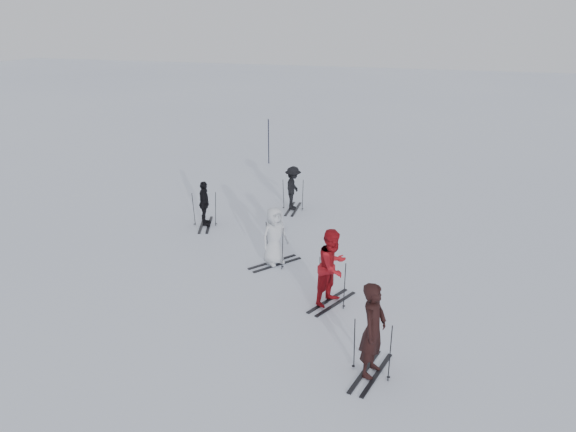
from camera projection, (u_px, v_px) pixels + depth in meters
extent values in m
plane|color=silver|center=(278.00, 259.00, 16.57)|extent=(120.00, 120.00, 0.00)
imported|color=black|center=(373.00, 331.00, 10.99)|extent=(0.61, 0.81, 1.99)
imported|color=#A8131B|center=(333.00, 268.00, 13.74)|extent=(1.05, 1.16, 1.94)
imported|color=silver|center=(275.00, 237.00, 15.96)|extent=(0.92, 0.99, 1.69)
imported|color=black|center=(204.00, 204.00, 18.91)|extent=(0.64, 0.97, 1.52)
imported|color=black|center=(293.00, 189.00, 20.43)|extent=(0.68, 1.08, 1.60)
cylinder|color=black|center=(269.00, 141.00, 26.58)|extent=(0.05, 0.05, 2.14)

